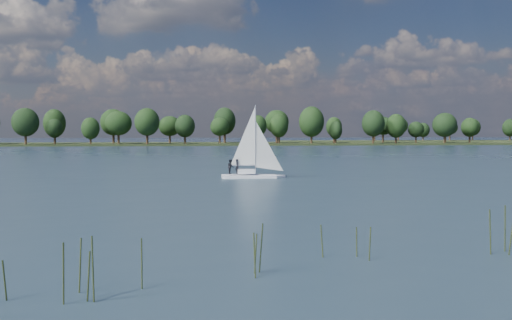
{
  "coord_description": "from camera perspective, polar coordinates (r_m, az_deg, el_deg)",
  "views": [
    {
      "loc": [
        0.08,
        -34.14,
        6.03
      ],
      "look_at": [
        8.51,
        33.83,
        2.5
      ],
      "focal_mm": 40.0,
      "sensor_mm": 36.0,
      "label": 1
    }
  ],
  "objects": [
    {
      "name": "ground",
      "position": [
        134.28,
        -7.1,
        0.36
      ],
      "size": [
        700.0,
        700.0,
        0.0
      ],
      "primitive_type": "plane",
      "color": "#233342",
      "rests_on": "ground"
    },
    {
      "name": "far_shore",
      "position": [
        246.21,
        -7.09,
        1.53
      ],
      "size": [
        660.0,
        40.0,
        1.5
      ],
      "primitive_type": "cube",
      "color": "black",
      "rests_on": "ground"
    },
    {
      "name": "far_shore_back",
      "position": [
        334.85,
        21.47,
        1.72
      ],
      "size": [
        220.0,
        30.0,
        1.4
      ],
      "primitive_type": "cube",
      "color": "black",
      "rests_on": "ground"
    },
    {
      "name": "sailboat",
      "position": [
        72.32,
        -0.65,
        0.32
      ],
      "size": [
        7.39,
        2.08,
        9.73
      ],
      "rotation": [
        0.0,
        0.0,
        -0.0
      ],
      "color": "white",
      "rests_on": "ground"
    },
    {
      "name": "treeline",
      "position": [
        242.8,
        -10.35,
        3.4
      ],
      "size": [
        562.87,
        74.19,
        17.75
      ],
      "color": "black",
      "rests_on": "ground"
    },
    {
      "name": "reeds",
      "position": [
        24.85,
        -7.71,
        -8.96
      ],
      "size": [
        57.17,
        11.86,
        2.41
      ],
      "color": "#283316",
      "rests_on": "ground"
    }
  ]
}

